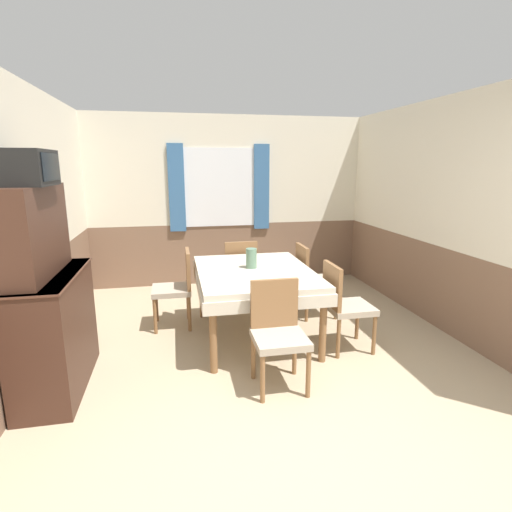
% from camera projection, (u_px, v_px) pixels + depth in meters
% --- Properties ---
extents(ground_plane, '(16.00, 16.00, 0.00)m').
position_uv_depth(ground_plane, '(325.00, 472.00, 2.48)').
color(ground_plane, tan).
extents(wall_back, '(4.62, 0.10, 2.60)m').
position_uv_depth(wall_back, '(228.00, 201.00, 6.24)').
color(wall_back, silver).
rests_on(wall_back, ground_plane).
extents(wall_left, '(0.05, 4.62, 2.60)m').
position_uv_depth(wall_left, '(36.00, 225.00, 3.79)').
color(wall_left, silver).
rests_on(wall_left, ground_plane).
extents(wall_right, '(0.05, 4.62, 2.60)m').
position_uv_depth(wall_right, '(437.00, 214.00, 4.62)').
color(wall_right, silver).
rests_on(wall_right, ground_plane).
extents(dining_table, '(1.24, 1.59, 0.76)m').
position_uv_depth(dining_table, '(255.00, 279.00, 4.29)').
color(dining_table, beige).
rests_on(dining_table, ground_plane).
extents(chair_right_far, '(0.44, 0.44, 0.91)m').
position_uv_depth(chair_right_far, '(312.00, 277.00, 4.95)').
color(chair_right_far, brown).
rests_on(chair_right_far, ground_plane).
extents(chair_head_near, '(0.44, 0.44, 0.91)m').
position_uv_depth(chair_head_near, '(278.00, 330.00, 3.38)').
color(chair_head_near, brown).
rests_on(chair_head_near, ground_plane).
extents(chair_head_window, '(0.44, 0.44, 0.91)m').
position_uv_depth(chair_head_window, '(240.00, 270.00, 5.29)').
color(chair_head_window, brown).
rests_on(chair_head_window, ground_plane).
extents(chair_left_far, '(0.44, 0.44, 0.91)m').
position_uv_depth(chair_left_far, '(177.00, 285.00, 4.63)').
color(chair_left_far, brown).
rests_on(chair_left_far, ground_plane).
extents(chair_right_near, '(0.44, 0.44, 0.91)m').
position_uv_depth(chair_right_near, '(344.00, 303.00, 4.03)').
color(chair_right_near, brown).
rests_on(chair_right_near, ground_plane).
extents(sideboard, '(0.46, 1.14, 1.71)m').
position_uv_depth(sideboard, '(50.00, 306.00, 3.28)').
color(sideboard, '#3D2319').
rests_on(sideboard, ground_plane).
extents(tv, '(0.29, 0.52, 0.27)m').
position_uv_depth(tv, '(30.00, 168.00, 2.97)').
color(tv, black).
rests_on(tv, sideboard).
extents(vase, '(0.12, 0.12, 0.22)m').
position_uv_depth(vase, '(251.00, 258.00, 4.32)').
color(vase, slate).
rests_on(vase, dining_table).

